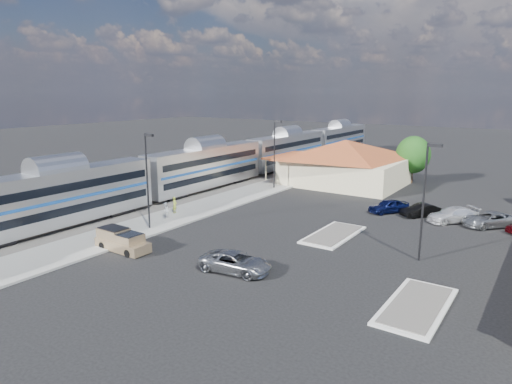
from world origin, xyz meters
The scene contains 20 objects.
ground centered at (0.00, 0.00, 0.00)m, with size 280.00×280.00×0.00m, color black.
railbed centered at (-21.00, 8.00, 0.06)m, with size 16.00×100.00×0.12m, color #4C4944.
platform centered at (-12.00, 6.00, 0.09)m, with size 5.50×92.00×0.18m, color gray.
passenger_train centered at (-18.00, 10.52, 2.87)m, with size 3.00×104.00×5.55m.
freight_cars centered at (-24.00, 5.17, 1.93)m, with size 2.80×46.00×4.00m.
station_depot centered at (-4.56, 24.00, 3.13)m, with size 18.35×12.24×6.20m.
traffic_island_south centered at (4.00, 2.00, 0.10)m, with size 3.30×7.50×0.21m.
traffic_island_north centered at (14.00, -8.00, 0.10)m, with size 3.30×7.50×0.21m.
lamp_plat_s centered at (-10.90, -6.00, 5.34)m, with size 1.08×0.25×9.00m.
lamp_plat_n centered at (-10.90, 16.00, 5.34)m, with size 1.08×0.25×9.00m.
lamp_lot centered at (12.10, 0.00, 5.34)m, with size 1.08×0.25×9.00m.
tree_depot centered at (3.00, 30.00, 4.02)m, with size 4.71×4.71×6.63m.
pickup_truck centered at (-8.50, -11.23, 0.80)m, with size 4.93×1.91×1.69m.
suv centered at (1.74, -9.68, 0.73)m, with size 2.43×5.26×1.46m, color #97999E.
person_a centered at (-12.82, -0.75, 1.04)m, with size 0.62×0.41×1.71m, color #B9C93E.
person_b centered at (-12.13, -2.80, 0.99)m, with size 0.79×0.61×1.62m, color white.
parked_car_a centered at (5.53, 12.48, 0.74)m, with size 1.75×4.34×1.48m, color #0D1442.
parked_car_b centered at (8.73, 12.78, 0.67)m, with size 1.42×4.06×1.34m, color black.
parked_car_c centered at (11.93, 12.48, 0.75)m, with size 2.09×5.15×1.49m, color white.
parked_car_d centered at (15.13, 12.78, 0.72)m, with size 2.40×5.20×1.44m, color gray.
Camera 1 is at (20.14, -34.25, 12.68)m, focal length 32.00 mm.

